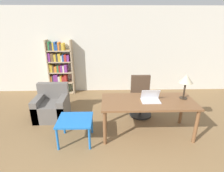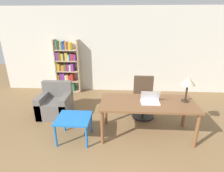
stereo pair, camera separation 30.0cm
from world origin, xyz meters
name	(u,v)px [view 1 (the left image)]	position (x,y,z in m)	size (l,w,h in m)	color
wall_back	(116,51)	(0.00, 4.53, 1.35)	(8.00, 0.06, 2.70)	silver
desk	(148,105)	(0.55, 2.03, 0.67)	(1.89, 0.82, 0.76)	brown
laptop	(150,99)	(0.59, 2.01, 0.81)	(0.37, 0.24, 0.24)	silver
table_lamp	(186,79)	(1.30, 2.12, 1.17)	(0.28, 0.28, 0.52)	#2D2319
office_chair	(141,98)	(0.56, 2.85, 0.43)	(0.56, 0.56, 1.00)	black
side_table_blue	(75,122)	(-0.91, 1.79, 0.43)	(0.66, 0.58, 0.49)	blue
armchair	(52,107)	(-1.65, 2.74, 0.28)	(0.75, 0.71, 0.82)	#66605B
bookshelf	(60,69)	(-1.81, 4.34, 0.83)	(0.78, 0.28, 1.73)	tan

